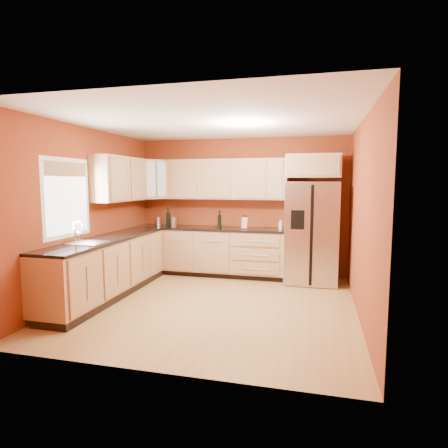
{
  "coord_description": "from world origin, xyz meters",
  "views": [
    {
      "loc": [
        1.44,
        -5.07,
        1.77
      ],
      "look_at": [
        -0.06,
        0.9,
        1.08
      ],
      "focal_mm": 30.0,
      "sensor_mm": 36.0,
      "label": 1
    }
  ],
  "objects_px": {
    "wine_bottle_a": "(168,217)",
    "canister_left": "(174,222)",
    "refrigerator": "(312,233)",
    "soap_dispenser": "(280,225)",
    "knife_block": "(245,223)"
  },
  "relations": [
    {
      "from": "wine_bottle_a",
      "to": "canister_left",
      "type": "bearing_deg",
      "value": -11.38
    },
    {
      "from": "refrigerator",
      "to": "wine_bottle_a",
      "type": "relative_size",
      "value": 4.81
    },
    {
      "from": "refrigerator",
      "to": "soap_dispenser",
      "type": "distance_m",
      "value": 0.56
    },
    {
      "from": "refrigerator",
      "to": "wine_bottle_a",
      "type": "height_order",
      "value": "refrigerator"
    },
    {
      "from": "refrigerator",
      "to": "wine_bottle_a",
      "type": "xyz_separation_m",
      "value": [
        -2.71,
        0.04,
        0.22
      ]
    },
    {
      "from": "canister_left",
      "to": "soap_dispenser",
      "type": "relative_size",
      "value": 1.01
    },
    {
      "from": "wine_bottle_a",
      "to": "knife_block",
      "type": "distance_m",
      "value": 1.52
    },
    {
      "from": "canister_left",
      "to": "wine_bottle_a",
      "type": "distance_m",
      "value": 0.16
    },
    {
      "from": "refrigerator",
      "to": "wine_bottle_a",
      "type": "bearing_deg",
      "value": 179.19
    },
    {
      "from": "wine_bottle_a",
      "to": "knife_block",
      "type": "bearing_deg",
      "value": -0.78
    },
    {
      "from": "canister_left",
      "to": "soap_dispenser",
      "type": "bearing_deg",
      "value": 0.65
    },
    {
      "from": "knife_block",
      "to": "soap_dispenser",
      "type": "bearing_deg",
      "value": 7.54
    },
    {
      "from": "refrigerator",
      "to": "knife_block",
      "type": "bearing_deg",
      "value": 179.15
    },
    {
      "from": "knife_block",
      "to": "wine_bottle_a",
      "type": "bearing_deg",
      "value": -174.92
    },
    {
      "from": "soap_dispenser",
      "to": "canister_left",
      "type": "bearing_deg",
      "value": -179.35
    }
  ]
}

